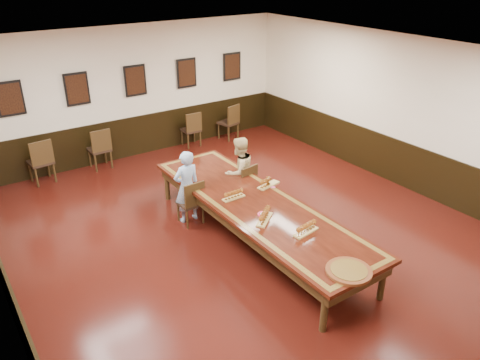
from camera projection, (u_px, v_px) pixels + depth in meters
floor at (256, 241)px, 8.39m from camera, size 8.00×10.00×0.02m
ceiling at (259, 59)px, 6.99m from camera, size 8.00×10.00×0.02m
wall_back at (135, 92)px, 11.41m from camera, size 8.00×0.02×3.20m
wall_right at (412, 115)px, 9.74m from camera, size 0.02×10.00×3.20m
chair_man at (190, 201)px, 8.77m from camera, size 0.43×0.46×0.89m
chair_woman at (243, 185)px, 9.38m from camera, size 0.50×0.53×0.91m
spare_chair_a at (40, 161)px, 10.34m from camera, size 0.53×0.57×1.03m
spare_chair_b at (99, 148)px, 11.06m from camera, size 0.48×0.52×1.00m
spare_chair_c at (191, 129)px, 12.37m from camera, size 0.46×0.50×0.95m
spare_chair_d at (228, 121)px, 12.87m from camera, size 0.56×0.59×0.98m
person_man at (187, 187)px, 8.72m from camera, size 0.53×0.35×1.42m
person_woman at (239, 172)px, 9.33m from camera, size 0.79×0.67×1.43m
pink_phone at (271, 187)px, 8.62m from camera, size 0.12×0.15×0.01m
wainscoting at (256, 216)px, 8.16m from camera, size 8.00×10.00×1.00m
conference_table at (256, 210)px, 8.12m from camera, size 1.40×5.00×0.76m
posters at (135, 81)px, 11.22m from camera, size 6.14×0.04×0.74m
flight_a at (234, 195)px, 8.19m from camera, size 0.42×0.14×0.16m
flight_b at (267, 182)px, 8.61m from camera, size 0.50×0.24×0.18m
flight_c at (265, 216)px, 7.50m from camera, size 0.48×0.41×0.18m
flight_d at (306, 229)px, 7.16m from camera, size 0.47×0.21×0.17m
red_plate_grp at (264, 214)px, 7.69m from camera, size 0.20×0.20×0.03m
carved_platter at (349, 271)px, 6.29m from camera, size 0.72×0.72×0.05m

